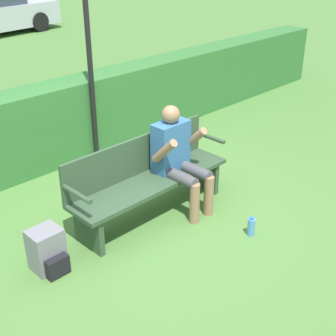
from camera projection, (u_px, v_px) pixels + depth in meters
ground_plane at (152, 214)px, 5.30m from camera, size 40.00×40.00×0.00m
hedge_back at (53, 125)px, 6.30m from camera, size 12.00×0.52×1.08m
park_bench at (147, 177)px, 5.14m from camera, size 1.97×0.48×0.88m
person_seated at (178, 154)px, 5.18m from camera, size 0.56×0.65×1.20m
backpack at (48, 251)px, 4.37m from camera, size 0.29×0.34×0.42m
water_bottle at (251, 227)px, 4.90m from camera, size 0.08×0.08×0.22m
signpost at (89, 43)px, 5.90m from camera, size 0.37×0.09×2.88m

